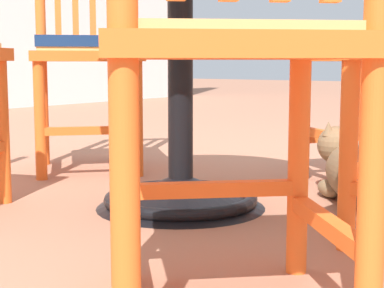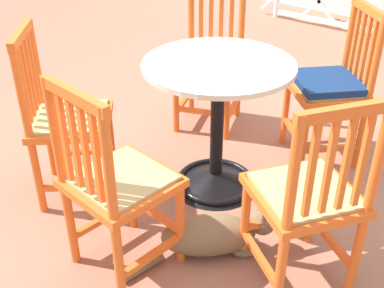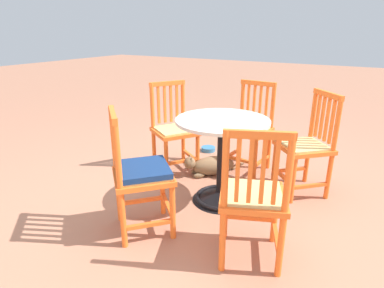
{
  "view_description": "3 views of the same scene",
  "coord_description": "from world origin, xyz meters",
  "px_view_note": "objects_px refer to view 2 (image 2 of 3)",
  "views": [
    {
      "loc": [
        -1.42,
        -1.01,
        0.41
      ],
      "look_at": [
        0.1,
        0.08,
        0.16
      ],
      "focal_mm": 58.31,
      "sensor_mm": 36.0,
      "label": 1
    },
    {
      "loc": [
        1.27,
        -1.78,
        1.61
      ],
      "look_at": [
        -0.09,
        -0.1,
        0.3
      ],
      "focal_mm": 45.41,
      "sensor_mm": 36.0,
      "label": 2
    },
    {
      "loc": [
        -1.06,
        2.28,
        1.41
      ],
      "look_at": [
        0.17,
        0.18,
        0.53
      ],
      "focal_mm": 29.96,
      "sensor_mm": 36.0,
      "label": 3
    }
  ],
  "objects_px": {
    "orange_chair_tucked_in": "(331,87)",
    "orange_chair_facing_out": "(116,185)",
    "orange_chair_near_fence": "(308,199)",
    "orange_chair_at_corner": "(210,62)",
    "cafe_table": "(216,141)",
    "orange_chair_by_planter": "(65,121)",
    "tabby_cat": "(217,235)"
  },
  "relations": [
    {
      "from": "orange_chair_by_planter",
      "to": "orange_chair_near_fence",
      "type": "xyz_separation_m",
      "value": [
        1.27,
        0.19,
        0.0
      ]
    },
    {
      "from": "orange_chair_near_fence",
      "to": "orange_chair_at_corner",
      "type": "relative_size",
      "value": 1.0
    },
    {
      "from": "orange_chair_facing_out",
      "to": "orange_chair_by_planter",
      "type": "bearing_deg",
      "value": 159.87
    },
    {
      "from": "orange_chair_tucked_in",
      "to": "orange_chair_facing_out",
      "type": "bearing_deg",
      "value": -100.83
    },
    {
      "from": "cafe_table",
      "to": "orange_chair_at_corner",
      "type": "xyz_separation_m",
      "value": [
        -0.49,
        0.58,
        0.15
      ]
    },
    {
      "from": "orange_chair_facing_out",
      "to": "orange_chair_near_fence",
      "type": "bearing_deg",
      "value": 32.34
    },
    {
      "from": "cafe_table",
      "to": "tabby_cat",
      "type": "xyz_separation_m",
      "value": [
        0.32,
        -0.42,
        -0.19
      ]
    },
    {
      "from": "orange_chair_at_corner",
      "to": "cafe_table",
      "type": "bearing_deg",
      "value": -49.88
    },
    {
      "from": "orange_chair_facing_out",
      "to": "orange_chair_tucked_in",
      "type": "height_order",
      "value": "same"
    },
    {
      "from": "orange_chair_by_planter",
      "to": "orange_chair_near_fence",
      "type": "distance_m",
      "value": 1.28
    },
    {
      "from": "orange_chair_facing_out",
      "to": "tabby_cat",
      "type": "distance_m",
      "value": 0.55
    },
    {
      "from": "orange_chair_tucked_in",
      "to": "tabby_cat",
      "type": "xyz_separation_m",
      "value": [
        0.01,
        -1.1,
        -0.35
      ]
    },
    {
      "from": "tabby_cat",
      "to": "orange_chair_tucked_in",
      "type": "bearing_deg",
      "value": 90.37
    },
    {
      "from": "cafe_table",
      "to": "orange_chair_near_fence",
      "type": "relative_size",
      "value": 0.83
    },
    {
      "from": "cafe_table",
      "to": "orange_chair_tucked_in",
      "type": "bearing_deg",
      "value": 65.32
    },
    {
      "from": "orange_chair_by_planter",
      "to": "orange_chair_tucked_in",
      "type": "bearing_deg",
      "value": 53.72
    },
    {
      "from": "orange_chair_near_fence",
      "to": "orange_chair_tucked_in",
      "type": "distance_m",
      "value": 1.08
    },
    {
      "from": "cafe_table",
      "to": "orange_chair_tucked_in",
      "type": "distance_m",
      "value": 0.76
    },
    {
      "from": "cafe_table",
      "to": "orange_chair_by_planter",
      "type": "distance_m",
      "value": 0.79
    },
    {
      "from": "cafe_table",
      "to": "orange_chair_near_fence",
      "type": "bearing_deg",
      "value": -25.82
    },
    {
      "from": "orange_chair_facing_out",
      "to": "orange_chair_at_corner",
      "type": "height_order",
      "value": "same"
    },
    {
      "from": "tabby_cat",
      "to": "orange_chair_by_planter",
      "type": "bearing_deg",
      "value": -173.11
    },
    {
      "from": "orange_chair_by_planter",
      "to": "orange_chair_facing_out",
      "type": "xyz_separation_m",
      "value": [
        0.61,
        -0.22,
        0.0
      ]
    },
    {
      "from": "cafe_table",
      "to": "orange_chair_facing_out",
      "type": "relative_size",
      "value": 0.83
    },
    {
      "from": "orange_chair_near_fence",
      "to": "orange_chair_tucked_in",
      "type": "xyz_separation_m",
      "value": [
        -0.38,
        1.01,
        0.01
      ]
    },
    {
      "from": "orange_chair_facing_out",
      "to": "orange_chair_near_fence",
      "type": "xyz_separation_m",
      "value": [
        0.66,
        0.41,
        0.0
      ]
    },
    {
      "from": "cafe_table",
      "to": "orange_chair_by_planter",
      "type": "bearing_deg",
      "value": -137.38
    },
    {
      "from": "orange_chair_at_corner",
      "to": "tabby_cat",
      "type": "relative_size",
      "value": 1.42
    },
    {
      "from": "orange_chair_by_planter",
      "to": "orange_chair_at_corner",
      "type": "distance_m",
      "value": 1.11
    },
    {
      "from": "orange_chair_by_planter",
      "to": "orange_chair_at_corner",
      "type": "bearing_deg",
      "value": 85.5
    },
    {
      "from": "orange_chair_by_planter",
      "to": "orange_chair_near_fence",
      "type": "bearing_deg",
      "value": 8.6
    },
    {
      "from": "cafe_table",
      "to": "orange_chair_near_fence",
      "type": "height_order",
      "value": "orange_chair_near_fence"
    }
  ]
}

